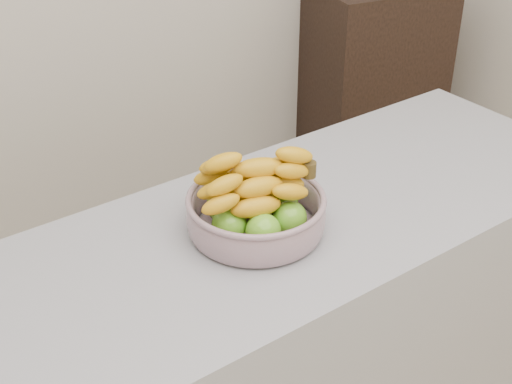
% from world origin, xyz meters
% --- Properties ---
extents(cabinet, '(0.63, 0.54, 1.00)m').
position_xyz_m(cabinet, '(1.47, 1.78, 0.50)').
color(cabinet, black).
rests_on(cabinet, ground).
extents(fruit_bowl, '(0.30, 0.30, 0.18)m').
position_xyz_m(fruit_bowl, '(0.07, 0.72, 0.96)').
color(fruit_bowl, '#A5B1C6').
rests_on(fruit_bowl, counter).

